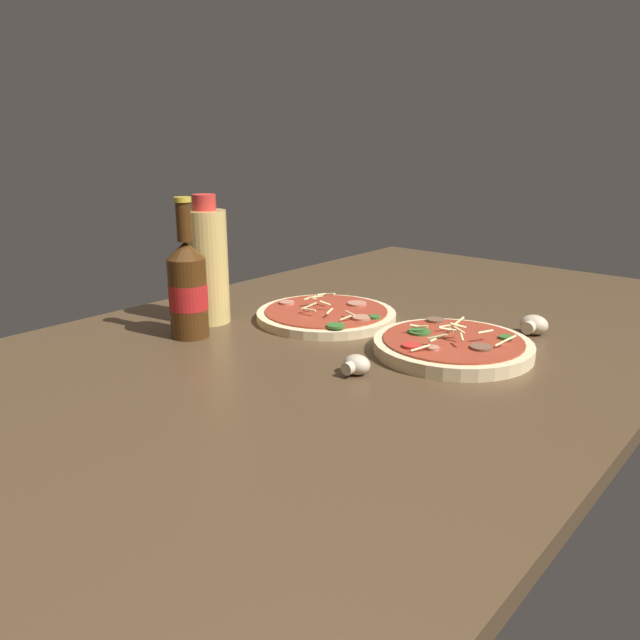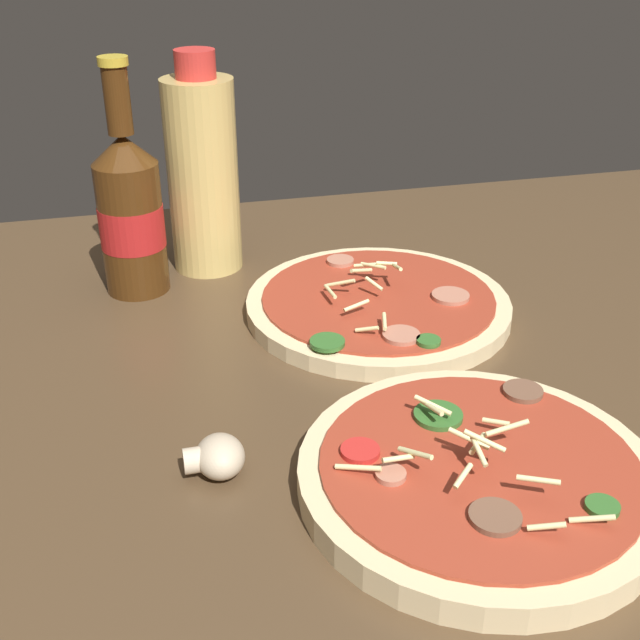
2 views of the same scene
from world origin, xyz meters
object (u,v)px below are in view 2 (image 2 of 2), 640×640
object	(u,v)px
pizza_far	(378,305)
mushroom_left	(217,457)
pizza_near	(478,476)
beer_bottle	(130,212)
oil_bottle	(203,173)

from	to	relation	value
pizza_far	mushroom_left	bearing A→B (deg)	-131.70
pizza_near	mushroom_left	size ratio (longest dim) A/B	5.77
pizza_near	pizza_far	distance (cm)	26.45
beer_bottle	oil_bottle	xyz separation A→B (cm)	(7.70, 4.11, 2.08)
mushroom_left	oil_bottle	bearing A→B (deg)	83.93
beer_bottle	oil_bottle	distance (cm)	8.97
beer_bottle	oil_bottle	size ratio (longest dim) A/B	1.02
pizza_near	beer_bottle	distance (cm)	43.58
beer_bottle	mushroom_left	size ratio (longest dim) A/B	5.44
pizza_far	beer_bottle	xyz separation A→B (cm)	(-22.10, 11.25, 7.41)
pizza_near	pizza_far	xyz separation A→B (cm)	(1.39, 26.41, -0.22)
pizza_far	mushroom_left	world-z (taller)	pizza_far
pizza_far	oil_bottle	distance (cm)	23.10
pizza_near	pizza_far	bearing A→B (deg)	86.98
pizza_far	oil_bottle	size ratio (longest dim) A/B	1.12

